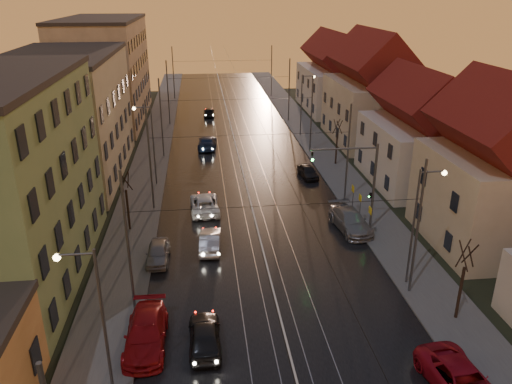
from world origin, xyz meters
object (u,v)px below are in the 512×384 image
object	(u,v)px
street_lamp_3	(304,99)
driving_car_2	(205,204)
driving_car_3	(207,142)
parked_left_3	(158,253)
driving_car_1	(210,241)
street_lamp_2	(150,137)
parked_right_0	(462,382)
driving_car_4	(209,112)
driving_car_0	(205,335)
parked_right_2	(308,172)
traffic_light_mast	(362,177)
street_lamp_0	(95,312)
parked_left_2	(146,333)
parked_right_1	(350,220)
street_lamp_1	(419,216)

from	to	relation	value
street_lamp_3	driving_car_2	bearing A→B (deg)	-120.08
driving_car_2	driving_car_3	world-z (taller)	driving_car_3
parked_left_3	driving_car_1	bearing A→B (deg)	20.57
street_lamp_2	parked_right_0	size ratio (longest dim) A/B	1.50
driving_car_4	street_lamp_2	bearing A→B (deg)	78.88
driving_car_0	parked_right_2	bearing A→B (deg)	-114.13
traffic_light_mast	driving_car_0	size ratio (longest dim) A/B	1.67
street_lamp_0	driving_car_3	size ratio (longest dim) A/B	1.53
driving_car_2	street_lamp_2	bearing A→B (deg)	-56.82
driving_car_2	parked_right_2	xyz separation A→B (m)	(10.69, 7.33, -0.08)
traffic_light_mast	driving_car_1	bearing A→B (deg)	-171.31
driving_car_0	parked_left_2	bearing A→B (deg)	-8.71
street_lamp_0	driving_car_0	distance (m)	7.04
driving_car_2	parked_right_2	size ratio (longest dim) A/B	1.39
parked_left_2	street_lamp_0	bearing A→B (deg)	-111.42
street_lamp_3	driving_car_4	size ratio (longest dim) A/B	2.03
parked_left_2	street_lamp_3	bearing A→B (deg)	68.33
driving_car_0	street_lamp_3	bearing A→B (deg)	-108.97
street_lamp_3	driving_car_2	xyz separation A→B (m)	(-13.26, -22.90, -4.17)
driving_car_2	parked_right_1	size ratio (longest dim) A/B	0.95
parked_left_2	parked_right_2	size ratio (longest dim) A/B	1.43
parked_right_1	driving_car_4	bearing A→B (deg)	97.85
parked_right_0	driving_car_4	bearing A→B (deg)	93.52
driving_car_0	parked_right_2	world-z (taller)	driving_car_0
parked_left_2	parked_left_3	xyz separation A→B (m)	(-0.01, 9.18, -0.12)
driving_car_2	parked_right_0	distance (m)	25.59
driving_car_1	parked_left_2	bearing A→B (deg)	74.23
street_lamp_0	driving_car_0	bearing A→B (deg)	34.87
driving_car_2	driving_car_3	distance (m)	18.71
driving_car_4	parked_right_0	distance (m)	58.84
street_lamp_1	driving_car_4	distance (m)	49.92
street_lamp_2	street_lamp_0	bearing A→B (deg)	-90.00
street_lamp_2	parked_left_3	bearing A→B (deg)	-84.32
street_lamp_0	parked_left_3	world-z (taller)	street_lamp_0
street_lamp_2	traffic_light_mast	size ratio (longest dim) A/B	1.11
driving_car_3	parked_right_1	size ratio (longest dim) A/B	0.96
parked_right_2	street_lamp_2	bearing A→B (deg)	175.40
street_lamp_3	driving_car_1	world-z (taller)	street_lamp_3
traffic_light_mast	street_lamp_1	bearing A→B (deg)	-82.09
driving_car_3	parked_left_3	world-z (taller)	driving_car_3
street_lamp_1	driving_car_1	size ratio (longest dim) A/B	1.91
parked_right_0	parked_right_2	size ratio (longest dim) A/B	1.44
street_lamp_1	street_lamp_2	distance (m)	27.05
driving_car_1	driving_car_2	distance (m)	6.92
traffic_light_mast	parked_right_1	bearing A→B (deg)	157.73
driving_car_1	driving_car_4	world-z (taller)	driving_car_1
street_lamp_3	parked_right_1	bearing A→B (deg)	-93.49
street_lamp_0	driving_car_0	world-z (taller)	street_lamp_0
street_lamp_0	street_lamp_1	world-z (taller)	same
street_lamp_1	driving_car_2	size ratio (longest dim) A/B	1.55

